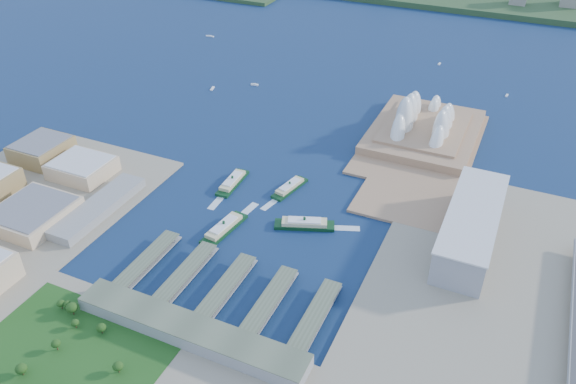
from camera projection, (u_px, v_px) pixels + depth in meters
The scene contains 18 objects.
ground at pixel (253, 238), 555.21m from camera, with size 3000.00×3000.00×0.00m, color #0E2344.
east_land at pixel (498, 354), 434.01m from camera, with size 240.00×500.00×3.00m, color gray.
peninsula at pixel (422, 143), 713.80m from camera, with size 135.00×220.00×3.00m, color #A27B58.
opera_house at pixel (427, 114), 712.77m from camera, with size 134.00×180.00×58.00m, color white, non-canonical shape.
toaster_building at pixel (471, 226), 537.11m from camera, with size 45.00×155.00×35.00m, color gray.
west_buildings at pixel (6, 201), 579.15m from camera, with size 200.00×280.00×27.00m, color olive, non-canonical shape.
ferry_wharves at pixel (227, 287), 491.13m from camera, with size 184.00×90.00×9.30m, color #545C46, non-canonical shape.
terminal_building at pixel (190, 331), 443.04m from camera, with size 200.00×28.00×12.00m, color gray.
park at pixel (67, 348), 426.18m from camera, with size 150.00×110.00×16.00m, color #194714, non-canonical shape.
ferry_a at pixel (232, 180), 633.23m from camera, with size 14.62×57.45×10.86m, color #0D3416, non-canonical shape.
ferry_b at pixel (290, 186), 624.57m from camera, with size 13.41×52.67×9.96m, color #0D3416, non-canonical shape.
ferry_c at pixel (224, 226), 561.95m from camera, with size 15.52×60.98×11.53m, color #0D3416, non-canonical shape.
ferry_d at pixel (304, 222), 567.47m from camera, with size 15.48×60.82×11.50m, color #0D3416, non-canonical shape.
boat_a at pixel (212, 88), 857.14m from camera, with size 3.47×13.87×2.68m, color white, non-canonical shape.
boat_b at pixel (255, 84), 869.07m from camera, with size 3.97×11.35×3.06m, color white, non-canonical shape.
boat_c at pixel (507, 95), 836.26m from camera, with size 3.02×10.36×2.33m, color white, non-canonical shape.
boat_d at pixel (210, 36), 1060.83m from camera, with size 3.47×15.86×2.68m, color white, non-canonical shape.
boat_e at pixel (439, 64), 942.85m from camera, with size 3.06×9.61×2.36m, color white, non-canonical shape.
Camera 1 is at (212.46, -381.77, 347.38)m, focal length 35.00 mm.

